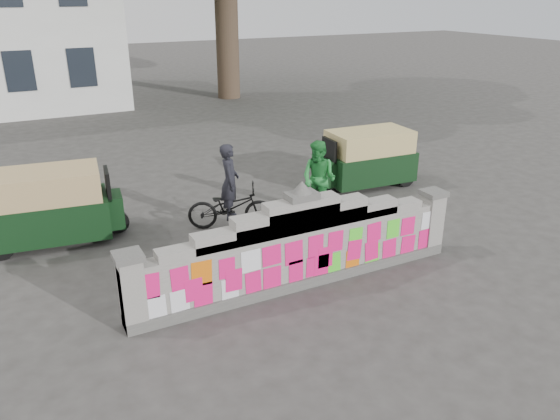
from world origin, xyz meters
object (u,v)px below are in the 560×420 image
Objects in this scene: pedestrian at (319,179)px; rickshaw_left at (50,206)px; cyclist_rider at (230,192)px; rickshaw_right at (366,157)px; cyclist_bike at (231,207)px.

rickshaw_left is at bearing -132.50° from pedestrian.
pedestrian is at bearing -72.79° from cyclist_rider.
cyclist_rider reaches higher than rickshaw_right.
cyclist_bike is 2.21m from pedestrian.
pedestrian reaches higher than cyclist_rider.
cyclist_rider reaches higher than rickshaw_left.
rickshaw_left reaches higher than cyclist_bike.
pedestrian is at bearing 31.91° from rickshaw_right.
cyclist_bike is at bearing 113.12° from cyclist_rider.
pedestrian is (2.16, -0.22, 0.05)m from cyclist_rider.
cyclist_bike is 3.81m from rickshaw_left.
rickshaw_right reaches higher than cyclist_bike.
cyclist_rider is 3.79m from rickshaw_left.
pedestrian is 0.64× the size of rickshaw_right.
cyclist_bike is 4.53m from rickshaw_right.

